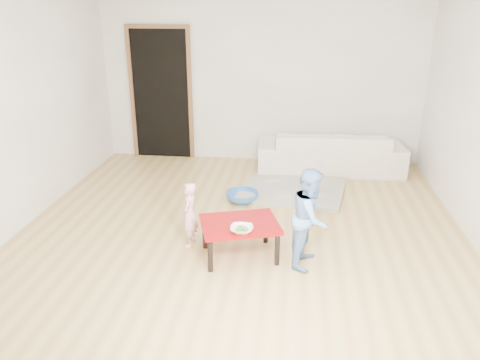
% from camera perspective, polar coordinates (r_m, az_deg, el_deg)
% --- Properties ---
extents(floor, '(5.00, 5.00, 0.01)m').
position_cam_1_polar(floor, '(5.44, 0.25, -5.65)').
color(floor, tan).
rests_on(floor, ground).
extents(back_wall, '(5.00, 0.02, 2.60)m').
position_cam_1_polar(back_wall, '(7.44, 2.54, 12.15)').
color(back_wall, white).
rests_on(back_wall, floor).
extents(left_wall, '(0.02, 5.00, 2.60)m').
position_cam_1_polar(left_wall, '(5.83, -25.16, 7.73)').
color(left_wall, white).
rests_on(left_wall, floor).
extents(doorway, '(1.02, 0.08, 2.11)m').
position_cam_1_polar(doorway, '(7.76, -9.56, 10.18)').
color(doorway, brown).
rests_on(doorway, back_wall).
extents(sofa, '(2.20, 0.96, 0.63)m').
position_cam_1_polar(sofa, '(7.23, 10.90, 3.49)').
color(sofa, beige).
rests_on(sofa, floor).
extents(cushion, '(0.43, 0.39, 0.11)m').
position_cam_1_polar(cushion, '(7.01, 8.49, 4.40)').
color(cushion, orange).
rests_on(cushion, sofa).
extents(red_table, '(0.89, 0.77, 0.38)m').
position_cam_1_polar(red_table, '(4.76, -0.04, -7.25)').
color(red_table, maroon).
rests_on(red_table, floor).
extents(bowl, '(0.22, 0.22, 0.05)m').
position_cam_1_polar(bowl, '(4.48, 0.22, -6.03)').
color(bowl, white).
rests_on(bowl, red_table).
extents(broccoli, '(0.12, 0.12, 0.06)m').
position_cam_1_polar(broccoli, '(4.48, 0.22, -6.02)').
color(broccoli, '#2D5919').
rests_on(broccoli, red_table).
extents(child_pink, '(0.17, 0.26, 0.70)m').
position_cam_1_polar(child_pink, '(4.93, -6.22, -4.23)').
color(child_pink, pink).
rests_on(child_pink, floor).
extents(child_blue, '(0.48, 0.56, 0.99)m').
position_cam_1_polar(child_blue, '(4.56, 8.61, -4.55)').
color(child_blue, '#5E92DA').
rests_on(child_blue, floor).
extents(basin, '(0.42, 0.42, 0.13)m').
position_cam_1_polar(basin, '(6.07, 0.26, -2.06)').
color(basin, '#2D5FAA').
rests_on(basin, floor).
extents(blanket, '(1.50, 1.32, 0.07)m').
position_cam_1_polar(blanket, '(6.41, 6.46, -1.20)').
color(blanket, '#BAB3A4').
rests_on(blanket, floor).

